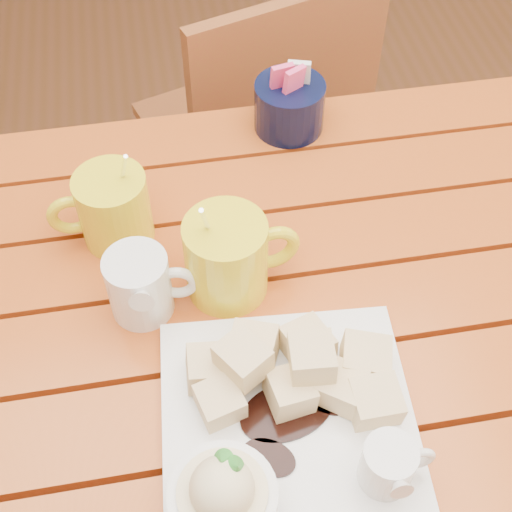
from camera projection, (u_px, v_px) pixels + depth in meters
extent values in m
cube|color=#A54415|center=(289.00, 510.00, 0.73)|extent=(1.20, 0.11, 0.03)
cube|color=#A54415|center=(268.00, 410.00, 0.81)|extent=(1.20, 0.11, 0.03)
cube|color=#A54415|center=(251.00, 327.00, 0.88)|extent=(1.20, 0.11, 0.03)
cube|color=#A54415|center=(237.00, 256.00, 0.95)|extent=(1.20, 0.11, 0.03)
cube|color=#A54415|center=(225.00, 194.00, 1.02)|extent=(1.20, 0.11, 0.03)
cube|color=#A54415|center=(214.00, 141.00, 1.09)|extent=(1.20, 0.11, 0.03)
cube|color=#A54415|center=(214.00, 160.00, 1.14)|extent=(1.12, 0.04, 0.08)
cylinder|color=#A54415|center=(490.00, 246.00, 1.44)|extent=(0.06, 0.06, 0.72)
cube|color=white|center=(289.00, 423.00, 0.77)|extent=(0.29, 0.29, 0.02)
cube|color=gold|center=(312.00, 358.00, 0.75)|extent=(0.05, 0.05, 0.04)
cube|color=gold|center=(341.00, 387.00, 0.77)|extent=(0.07, 0.07, 0.04)
cube|color=gold|center=(308.00, 344.00, 0.80)|extent=(0.06, 0.06, 0.04)
cube|color=gold|center=(243.00, 359.00, 0.75)|extent=(0.07, 0.07, 0.04)
cube|color=gold|center=(290.00, 392.00, 0.76)|extent=(0.06, 0.06, 0.04)
cube|color=gold|center=(365.00, 359.00, 0.79)|extent=(0.06, 0.06, 0.04)
cube|color=gold|center=(208.00, 368.00, 0.78)|extent=(0.05, 0.05, 0.04)
cube|color=gold|center=(220.00, 402.00, 0.76)|extent=(0.06, 0.06, 0.04)
cube|color=gold|center=(375.00, 401.00, 0.76)|extent=(0.05, 0.05, 0.04)
cube|color=gold|center=(253.00, 348.00, 0.80)|extent=(0.06, 0.06, 0.04)
cylinder|color=white|center=(223.00, 501.00, 0.69)|extent=(0.11, 0.11, 0.04)
cylinder|color=beige|center=(223.00, 497.00, 0.68)|extent=(0.09, 0.09, 0.03)
sphere|color=beige|center=(222.00, 489.00, 0.66)|extent=(0.06, 0.06, 0.06)
cone|color=#318F2E|center=(235.00, 467.00, 0.65)|extent=(0.03, 0.04, 0.03)
cone|color=#318F2E|center=(222.00, 460.00, 0.66)|extent=(0.03, 0.03, 0.02)
cylinder|color=white|center=(387.00, 465.00, 0.70)|extent=(0.05, 0.05, 0.06)
cylinder|color=black|center=(391.00, 454.00, 0.68)|extent=(0.04, 0.04, 0.01)
cone|color=white|center=(399.00, 483.00, 0.67)|extent=(0.02, 0.02, 0.03)
torus|color=white|center=(418.00, 459.00, 0.71)|extent=(0.04, 0.01, 0.04)
cylinder|color=yellow|center=(114.00, 209.00, 0.91)|extent=(0.09, 0.09, 0.10)
cylinder|color=black|center=(109.00, 185.00, 0.88)|extent=(0.08, 0.08, 0.01)
torus|color=yellow|center=(72.00, 215.00, 0.90)|extent=(0.06, 0.02, 0.06)
cylinder|color=silver|center=(122.00, 182.00, 0.89)|extent=(0.03, 0.06, 0.13)
cylinder|color=yellow|center=(226.00, 258.00, 0.85)|extent=(0.10, 0.10, 0.11)
cylinder|color=black|center=(225.00, 233.00, 0.82)|extent=(0.08, 0.08, 0.01)
torus|color=yellow|center=(273.00, 248.00, 0.86)|extent=(0.07, 0.02, 0.07)
cylinder|color=silver|center=(210.00, 232.00, 0.83)|extent=(0.03, 0.07, 0.15)
cylinder|color=white|center=(139.00, 285.00, 0.84)|extent=(0.08, 0.08, 0.09)
cylinder|color=white|center=(135.00, 264.00, 0.81)|extent=(0.06, 0.06, 0.01)
cone|color=white|center=(138.00, 295.00, 0.79)|extent=(0.03, 0.03, 0.03)
torus|color=white|center=(177.00, 279.00, 0.84)|extent=(0.05, 0.02, 0.05)
cylinder|color=black|center=(289.00, 106.00, 1.06)|extent=(0.10, 0.10, 0.08)
cube|color=#FD4580|center=(282.00, 79.00, 1.02)|extent=(0.04, 0.02, 0.05)
cube|color=white|center=(299.00, 75.00, 1.02)|extent=(0.04, 0.02, 0.05)
cube|color=#FD4580|center=(294.00, 82.00, 1.01)|extent=(0.04, 0.03, 0.05)
cube|color=brown|center=(245.00, 132.00, 1.60)|extent=(0.49, 0.49, 0.03)
cylinder|color=brown|center=(273.00, 135.00, 1.90)|extent=(0.03, 0.03, 0.39)
cylinder|color=brown|center=(158.00, 176.00, 1.80)|extent=(0.03, 0.03, 0.39)
cylinder|color=brown|center=(339.00, 217.00, 1.71)|extent=(0.03, 0.03, 0.39)
cylinder|color=brown|center=(215.00, 268.00, 1.62)|extent=(0.03, 0.03, 0.39)
cube|color=brown|center=(287.00, 99.00, 1.33)|extent=(0.38, 0.15, 0.41)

